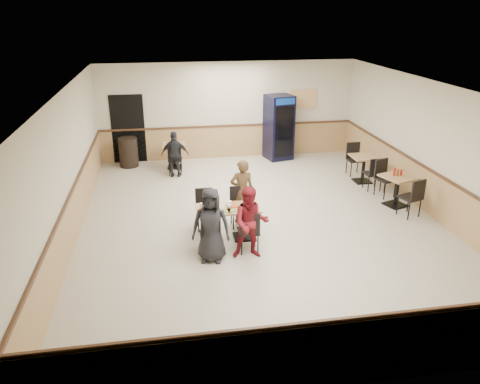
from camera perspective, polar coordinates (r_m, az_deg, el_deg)
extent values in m
plane|color=beige|center=(10.61, 2.55, -3.68)|extent=(10.00, 10.00, 0.00)
plane|color=silver|center=(9.71, 2.85, 12.53)|extent=(10.00, 10.00, 0.00)
plane|color=beige|center=(14.82, -1.43, 9.87)|extent=(8.00, 0.00, 8.00)
plane|color=beige|center=(5.71, 13.51, -11.27)|extent=(8.00, 0.00, 8.00)
plane|color=beige|center=(10.03, -20.28, 2.65)|extent=(0.00, 10.00, 10.00)
plane|color=beige|center=(11.56, 22.53, 4.77)|extent=(0.00, 10.00, 10.00)
cube|color=tan|center=(15.04, -1.39, 6.13)|extent=(7.98, 0.03, 1.00)
cube|color=tan|center=(11.86, 21.78, 0.15)|extent=(0.03, 9.98, 1.00)
cube|color=#472B19|center=(14.90, -1.40, 8.08)|extent=(7.98, 0.04, 0.06)
cube|color=black|center=(14.79, -13.48, 7.47)|extent=(1.00, 0.02, 2.10)
cube|color=orange|center=(15.25, 7.71, 11.17)|extent=(0.85, 0.02, 0.60)
cube|color=black|center=(9.83, -3.38, -5.73)|extent=(0.43, 0.43, 0.04)
cylinder|color=black|center=(9.68, -3.43, -3.94)|extent=(0.09, 0.09, 0.64)
cube|color=tan|center=(9.54, -3.47, -2.14)|extent=(0.67, 0.67, 0.04)
cube|color=black|center=(9.91, 0.45, -5.46)|extent=(0.43, 0.43, 0.04)
cylinder|color=black|center=(9.76, 0.46, -3.68)|extent=(0.09, 0.09, 0.64)
cube|color=tan|center=(9.62, 0.47, -1.90)|extent=(0.67, 0.67, 0.04)
imported|color=black|center=(8.79, -3.56, -4.04)|extent=(0.81, 0.62, 1.47)
imported|color=maroon|center=(8.89, 1.32, -3.78)|extent=(0.76, 0.63, 1.44)
imported|color=#523A23|center=(10.35, 0.25, 0.10)|extent=(0.54, 0.36, 1.46)
imported|color=black|center=(13.33, -7.93, 4.56)|extent=(0.81, 0.42, 1.31)
cube|color=red|center=(9.71, 0.08, -1.50)|extent=(0.43, 0.32, 0.02)
cube|color=red|center=(9.42, -3.69, -2.28)|extent=(0.43, 0.32, 0.02)
cylinder|color=silver|center=(9.41, -0.77, -2.32)|extent=(0.22, 0.22, 0.01)
cube|color=#AF8F44|center=(9.40, -0.77, -2.25)|extent=(0.26, 0.18, 0.02)
cylinder|color=silver|center=(9.40, -1.93, -2.34)|extent=(0.22, 0.22, 0.01)
cube|color=#AF8F44|center=(9.40, -1.93, -2.28)|extent=(0.28, 0.22, 0.02)
cylinder|color=silver|center=(9.73, 0.05, -1.46)|extent=(0.22, 0.22, 0.01)
cube|color=#AF8F44|center=(9.73, 0.05, -1.39)|extent=(0.29, 0.27, 0.02)
cylinder|color=silver|center=(9.54, 1.12, -1.96)|extent=(0.22, 0.22, 0.01)
cube|color=#AF8F44|center=(9.54, 1.12, -1.89)|extent=(0.29, 0.25, 0.02)
cylinder|color=white|center=(9.59, -4.66, -1.62)|extent=(0.08, 0.08, 0.09)
cylinder|color=white|center=(9.28, -3.02, -2.41)|extent=(0.08, 0.08, 0.09)
cylinder|color=white|center=(9.57, -2.94, -1.63)|extent=(0.08, 0.08, 0.09)
cylinder|color=white|center=(9.29, -4.20, -2.41)|extent=(0.08, 0.08, 0.09)
cylinder|color=white|center=(9.34, -4.05, -2.27)|extent=(0.08, 0.08, 0.09)
cylinder|color=#A7A9BA|center=(9.59, -1.26, -1.46)|extent=(0.07, 0.07, 0.12)
ellipsoid|color=white|center=(9.53, -1.37, -1.68)|extent=(0.14, 0.14, 0.10)
cube|color=black|center=(12.07, 18.37, -1.47)|extent=(0.58, 0.58, 0.04)
cylinder|color=black|center=(11.94, 18.57, 0.15)|extent=(0.09, 0.09, 0.69)
cube|color=tan|center=(11.82, 18.78, 1.76)|extent=(0.91, 0.91, 0.04)
cube|color=black|center=(13.43, 14.65, 1.30)|extent=(0.45, 0.45, 0.04)
cylinder|color=black|center=(13.31, 14.79, 2.74)|extent=(0.09, 0.09, 0.67)
cube|color=tan|center=(13.21, 14.93, 4.16)|extent=(0.69, 0.69, 0.04)
cylinder|color=red|center=(11.77, 18.31, 2.37)|extent=(0.06, 0.06, 0.20)
cylinder|color=#AD4D17|center=(11.82, 18.69, 2.32)|extent=(0.06, 0.06, 0.17)
cylinder|color=red|center=(11.87, 19.06, 2.27)|extent=(0.05, 0.05, 0.14)
cube|color=black|center=(14.30, -7.93, 3.06)|extent=(0.46, 0.46, 0.04)
cylinder|color=black|center=(14.19, -8.00, 4.38)|extent=(0.09, 0.09, 0.65)
cube|color=tan|center=(14.10, -8.07, 5.68)|extent=(0.72, 0.72, 0.04)
cube|color=black|center=(14.84, 4.74, 7.86)|extent=(0.91, 0.90, 2.01)
cube|color=black|center=(14.53, 5.42, 7.32)|extent=(0.60, 0.16, 1.59)
cube|color=navy|center=(14.32, 5.58, 10.92)|extent=(0.62, 0.16, 0.19)
cylinder|color=black|center=(14.54, -13.45, 4.73)|extent=(0.56, 0.56, 0.88)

